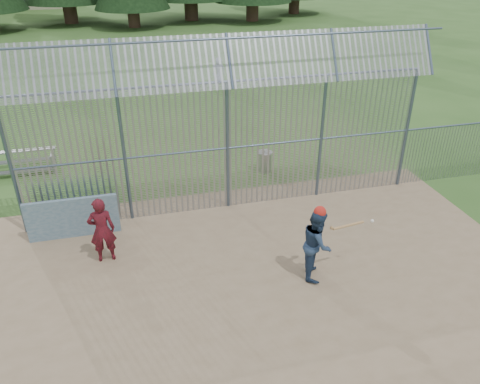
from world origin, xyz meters
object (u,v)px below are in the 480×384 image
object	(u,v)px
onlooker	(102,230)
trash_can	(265,161)
batter	(317,244)
dugout_wall	(73,218)
bleacher	(12,163)

from	to	relation	value
onlooker	trash_can	bearing A→B (deg)	-145.95
batter	onlooker	xyz separation A→B (m)	(-5.09, 1.95, -0.01)
dugout_wall	bleacher	world-z (taller)	dugout_wall
dugout_wall	batter	xyz separation A→B (m)	(5.93, -3.30, 0.32)
dugout_wall	trash_can	size ratio (longest dim) A/B	3.05
batter	dugout_wall	bearing A→B (deg)	80.46
trash_can	batter	bearing A→B (deg)	-95.10
dugout_wall	batter	world-z (taller)	batter
dugout_wall	onlooker	distance (m)	1.62
bleacher	trash_can	bearing A→B (deg)	-12.93
trash_can	onlooker	bearing A→B (deg)	-143.67
dugout_wall	onlooker	size ratio (longest dim) A/B	1.36
onlooker	bleacher	bearing A→B (deg)	-64.74
onlooker	bleacher	size ratio (longest dim) A/B	0.61
batter	trash_can	size ratio (longest dim) A/B	2.25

